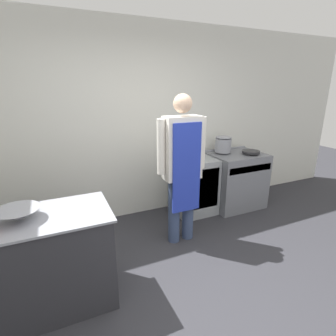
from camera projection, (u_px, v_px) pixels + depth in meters
The scene contains 9 objects.
ground_plane at pixel (213, 323), 2.15m from camera, with size 14.00×14.00×0.00m, color #2D2D33.
wall_back at pixel (130, 124), 3.63m from camera, with size 8.00×0.05×2.70m.
prep_counter at pixel (31, 266), 2.17m from camera, with size 1.35×0.64×0.86m.
stove at pixel (235, 180), 4.17m from camera, with size 0.83×0.66×0.88m.
fridge_unit at pixel (194, 186), 3.95m from camera, with size 0.59×0.57×0.84m.
person_cook at pixel (182, 162), 3.03m from camera, with size 0.61×0.24×1.78m.
mixing_bowl at pixel (18, 215), 2.02m from camera, with size 0.34×0.34×0.09m.
stock_pot at pixel (223, 144), 4.03m from camera, with size 0.25×0.25×0.25m.
saute_pan at pixel (251, 152), 4.00m from camera, with size 0.27×0.27×0.04m.
Camera 1 is at (-1.03, -1.36, 1.86)m, focal length 28.00 mm.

